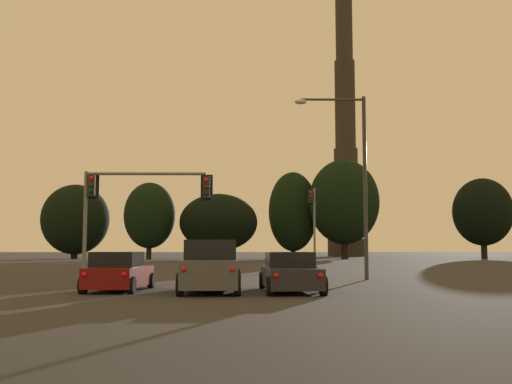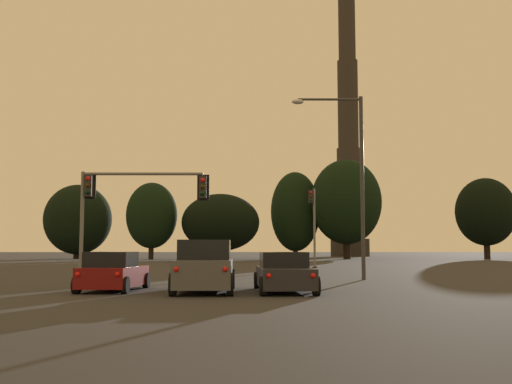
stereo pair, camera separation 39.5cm
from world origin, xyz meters
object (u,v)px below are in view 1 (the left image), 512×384
object	(u,v)px
sedan_right_lane_front	(290,273)
traffic_light_far_right	(313,216)
traffic_light_overhead_left	(130,197)
street_lamp	(354,167)
smokestack	(346,144)
hatchback_left_lane_front	(119,273)
suv_center_lane_front	(211,267)

from	to	relation	value
sedan_right_lane_front	traffic_light_far_right	bearing A→B (deg)	79.45
traffic_light_overhead_left	street_lamp	xyz separation A→B (m)	(11.01, 1.86, 1.72)
sedan_right_lane_front	traffic_light_far_right	xyz separation A→B (m)	(3.84, 27.34, 3.59)
traffic_light_overhead_left	smokestack	xyz separation A→B (m)	(26.08, 94.83, 19.44)
hatchback_left_lane_front	traffic_light_overhead_left	bearing A→B (deg)	100.60
traffic_light_overhead_left	traffic_light_far_right	bearing A→B (deg)	62.25
sedan_right_lane_front	traffic_light_overhead_left	xyz separation A→B (m)	(-7.11, 6.51, 3.35)
traffic_light_overhead_left	smokestack	size ratio (longest dim) A/B	0.10
traffic_light_overhead_left	street_lamp	size ratio (longest dim) A/B	0.66
sedan_right_lane_front	hatchback_left_lane_front	xyz separation A→B (m)	(-6.29, 0.51, -0.00)
hatchback_left_lane_front	traffic_light_far_right	distance (m)	28.90
suv_center_lane_front	traffic_light_far_right	distance (m)	28.41
smokestack	sedan_right_lane_front	bearing A→B (deg)	-100.60
traffic_light_overhead_left	street_lamp	bearing A→B (deg)	9.61
sedan_right_lane_front	hatchback_left_lane_front	distance (m)	6.31
hatchback_left_lane_front	street_lamp	size ratio (longest dim) A/B	0.45
street_lamp	smokestack	world-z (taller)	smokestack
sedan_right_lane_front	hatchback_left_lane_front	bearing A→B (deg)	172.85
sedan_right_lane_front	suv_center_lane_front	size ratio (longest dim) A/B	0.97
suv_center_lane_front	hatchback_left_lane_front	bearing A→B (deg)	169.42
traffic_light_far_right	street_lamp	size ratio (longest dim) A/B	0.70
suv_center_lane_front	smokestack	distance (m)	106.15
suv_center_lane_front	street_lamp	bearing A→B (deg)	50.28
hatchback_left_lane_front	smokestack	distance (m)	106.41
sedan_right_lane_front	smokestack	world-z (taller)	smokestack
hatchback_left_lane_front	traffic_light_overhead_left	size ratio (longest dim) A/B	0.67
hatchback_left_lane_front	traffic_light_overhead_left	xyz separation A→B (m)	(-0.83, 6.00, 3.35)
smokestack	street_lamp	bearing A→B (deg)	-99.20
traffic_light_overhead_left	smokestack	world-z (taller)	smokestack
street_lamp	smokestack	size ratio (longest dim) A/B	0.16
sedan_right_lane_front	street_lamp	distance (m)	10.53
hatchback_left_lane_front	smokestack	size ratio (longest dim) A/B	0.07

